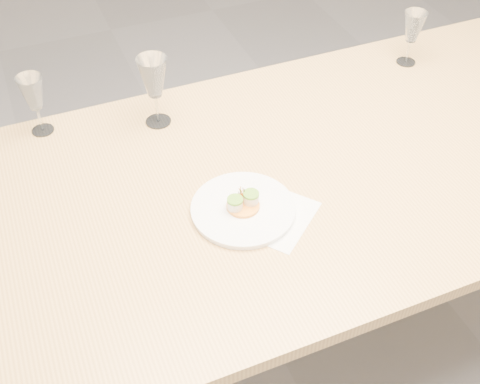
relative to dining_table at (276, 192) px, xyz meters
name	(u,v)px	position (x,y,z in m)	size (l,w,h in m)	color
ground	(268,331)	(0.00, 0.00, -0.68)	(7.00, 7.00, 0.00)	slate
dining_table	(276,192)	(0.00, 0.00, 0.00)	(2.40, 1.00, 0.75)	tan
dinner_plate	(243,208)	(-0.14, -0.09, 0.08)	(0.26, 0.26, 0.07)	white
recipe_sheet	(261,211)	(-0.10, -0.11, 0.07)	(0.31, 0.32, 0.00)	white
wine_glass_0	(33,94)	(-0.55, 0.43, 0.20)	(0.07, 0.07, 0.18)	white
wine_glass_1	(153,79)	(-0.23, 0.35, 0.22)	(0.09, 0.09, 0.21)	white
wine_glass_2	(413,28)	(0.64, 0.34, 0.19)	(0.07, 0.07, 0.18)	white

